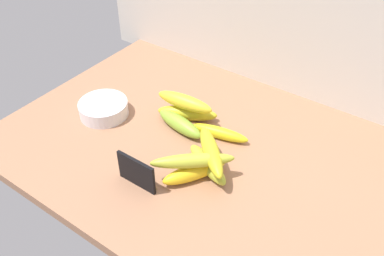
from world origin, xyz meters
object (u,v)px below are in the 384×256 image
(chalkboard_sign, at_px, (137,173))
(banana_6, at_px, (211,151))
(fruit_bowl, at_px, (104,108))
(banana_1, at_px, (195,172))
(banana_4, at_px, (187,113))
(banana_7, at_px, (193,161))
(banana_3, at_px, (180,124))
(banana_0, at_px, (207,164))
(banana_2, at_px, (220,133))
(banana_5, at_px, (185,102))

(chalkboard_sign, distance_m, banana_6, 0.19)
(fruit_bowl, relative_size, banana_6, 0.78)
(banana_1, bearing_deg, banana_4, 130.02)
(banana_7, bearing_deg, banana_3, 135.89)
(chalkboard_sign, distance_m, fruit_bowl, 0.31)
(banana_1, height_order, banana_6, banana_6)
(banana_0, distance_m, banana_1, 0.04)
(banana_6, bearing_deg, banana_2, 111.91)
(banana_2, distance_m, banana_3, 0.12)
(banana_1, relative_size, banana_3, 1.04)
(banana_1, bearing_deg, banana_7, -122.89)
(banana_3, distance_m, banana_4, 0.06)
(banana_3, bearing_deg, banana_2, 18.47)
(banana_5, bearing_deg, banana_0, -38.77)
(banana_5, relative_size, banana_7, 0.85)
(banana_0, height_order, banana_6, banana_6)
(chalkboard_sign, height_order, banana_3, chalkboard_sign)
(banana_1, xyz_separation_m, banana_2, (-0.03, 0.17, -0.00))
(banana_2, bearing_deg, banana_3, -161.53)
(banana_0, xyz_separation_m, banana_7, (-0.01, -0.05, 0.04))
(banana_6, bearing_deg, banana_3, 152.75)
(chalkboard_sign, bearing_deg, fruit_bowl, 149.73)
(banana_0, relative_size, banana_2, 0.96)
(banana_0, height_order, banana_7, banana_7)
(fruit_bowl, xyz_separation_m, banana_4, (0.22, 0.13, -0.00))
(banana_2, xyz_separation_m, banana_5, (-0.13, 0.01, 0.05))
(banana_3, xyz_separation_m, banana_5, (-0.02, 0.05, 0.04))
(banana_3, xyz_separation_m, banana_7, (0.14, -0.13, 0.04))
(banana_4, bearing_deg, fruit_bowl, -149.77)
(banana_4, distance_m, banana_5, 0.04)
(banana_0, xyz_separation_m, banana_3, (-0.15, 0.09, 0.00))
(banana_0, height_order, banana_3, banana_3)
(banana_6, xyz_separation_m, banana_7, (-0.02, -0.05, -0.00))
(banana_7, bearing_deg, fruit_bowl, 170.31)
(fruit_bowl, distance_m, banana_3, 0.24)
(banana_0, xyz_separation_m, banana_6, (0.00, 0.01, 0.04))
(chalkboard_sign, bearing_deg, banana_0, 51.29)
(banana_5, height_order, banana_6, banana_5)
(banana_2, height_order, banana_5, banana_5)
(banana_0, distance_m, banana_6, 0.04)
(fruit_bowl, height_order, banana_7, banana_7)
(banana_5, bearing_deg, banana_4, 52.59)
(banana_4, height_order, banana_6, banana_6)
(fruit_bowl, distance_m, banana_1, 0.37)
(banana_3, bearing_deg, banana_6, -27.25)
(chalkboard_sign, bearing_deg, banana_5, 101.89)
(fruit_bowl, bearing_deg, chalkboard_sign, -30.27)
(banana_1, relative_size, banana_2, 1.03)
(chalkboard_sign, height_order, banana_6, chalkboard_sign)
(banana_2, distance_m, banana_7, 0.18)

